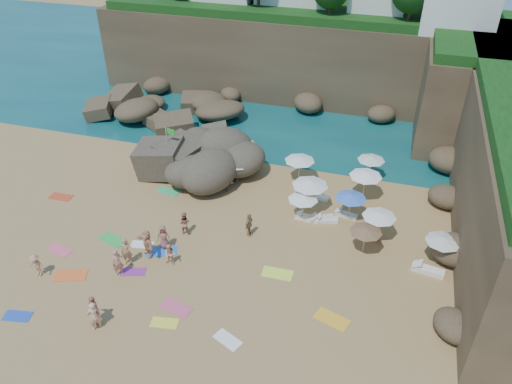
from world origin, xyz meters
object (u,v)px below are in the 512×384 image
(person_stand_0, at_px, (118,263))
(person_stand_3, at_px, (249,225))
(lounger_0, at_px, (307,218))
(person_stand_4, at_px, (376,229))
(person_stand_1, at_px, (184,223))
(person_stand_5, at_px, (224,181))
(parasol_2, at_px, (371,158))
(rock_outcrop, at_px, (213,168))
(person_stand_2, at_px, (251,151))
(parasol_0, at_px, (237,162))
(parasol_1, at_px, (300,159))
(flag_pole, at_px, (169,145))
(person_stand_6, at_px, (94,316))

(person_stand_0, distance_m, person_stand_3, 8.55)
(lounger_0, bearing_deg, person_stand_4, -6.60)
(person_stand_1, relative_size, person_stand_5, 0.96)
(parasol_2, height_order, person_stand_4, parasol_2)
(person_stand_1, bearing_deg, lounger_0, -155.15)
(lounger_0, bearing_deg, person_stand_1, -148.93)
(lounger_0, bearing_deg, parasol_2, 66.03)
(rock_outcrop, xyz_separation_m, lounger_0, (8.66, -4.47, 0.13))
(person_stand_1, bearing_deg, person_stand_2, -99.97)
(lounger_0, bearing_deg, person_stand_2, 137.15)
(parasol_0, distance_m, lounger_0, 7.09)
(rock_outcrop, height_order, person_stand_4, person_stand_4)
(rock_outcrop, height_order, lounger_0, rock_outcrop)
(rock_outcrop, relative_size, lounger_0, 4.81)
(person_stand_5, bearing_deg, person_stand_2, 85.48)
(parasol_1, distance_m, person_stand_4, 8.43)
(person_stand_0, bearing_deg, flag_pole, 52.06)
(flag_pole, height_order, parasol_0, flag_pole)
(parasol_2, bearing_deg, flag_pole, -166.04)
(flag_pole, xyz_separation_m, person_stand_3, (8.07, -5.54, -1.74))
(rock_outcrop, distance_m, person_stand_3, 9.03)
(person_stand_1, bearing_deg, person_stand_0, 63.65)
(parasol_1, bearing_deg, person_stand_2, 156.32)
(flag_pole, distance_m, lounger_0, 11.99)
(parasol_0, distance_m, person_stand_2, 3.45)
(lounger_0, xyz_separation_m, person_stand_4, (4.66, -0.90, 0.72))
(person_stand_1, distance_m, person_stand_2, 10.37)
(parasol_2, xyz_separation_m, person_stand_5, (-10.15, -4.77, -0.95))
(rock_outcrop, distance_m, flag_pole, 4.14)
(lounger_0, xyz_separation_m, person_stand_2, (-6.02, 6.50, 0.79))
(person_stand_0, bearing_deg, rock_outcrop, 38.89)
(rock_outcrop, xyz_separation_m, person_stand_1, (1.18, -8.23, 0.82))
(person_stand_1, bearing_deg, parasol_0, -102.77)
(parasol_1, relative_size, lounger_0, 1.36)
(rock_outcrop, bearing_deg, person_stand_2, 37.53)
(parasol_2, xyz_separation_m, person_stand_3, (-6.82, -9.24, -0.96))
(flag_pole, xyz_separation_m, lounger_0, (11.40, -2.76, -2.46))
(flag_pole, height_order, person_stand_2, flag_pole)
(parasol_2, relative_size, person_stand_3, 1.23)
(flag_pole, relative_size, person_stand_2, 2.20)
(parasol_0, bearing_deg, person_stand_3, -64.62)
(lounger_0, xyz_separation_m, person_stand_5, (-6.66, 1.70, 0.73))
(parasol_0, distance_m, person_stand_5, 1.77)
(parasol_1, bearing_deg, parasol_2, 20.20)
(parasol_1, bearing_deg, lounger_0, -70.29)
(person_stand_5, bearing_deg, person_stand_4, -9.77)
(parasol_1, distance_m, lounger_0, 5.20)
(person_stand_0, height_order, person_stand_1, person_stand_0)
(person_stand_1, bearing_deg, person_stand_6, 79.62)
(rock_outcrop, relative_size, person_stand_1, 4.89)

